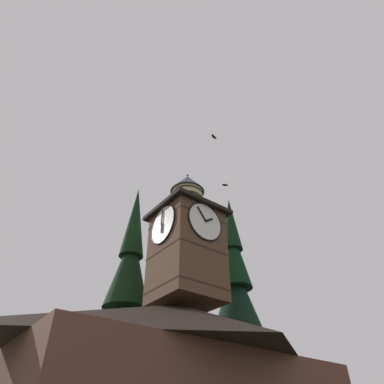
% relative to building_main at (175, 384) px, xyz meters
% --- Properties ---
extents(building_main, '(16.25, 9.99, 8.01)m').
position_rel_building_main_xyz_m(building_main, '(0.00, 0.00, 0.00)').
color(building_main, brown).
rests_on(building_main, ground_plane).
extents(clock_tower, '(4.29, 4.29, 9.42)m').
position_rel_building_main_xyz_m(clock_tower, '(-0.44, 0.28, 7.79)').
color(clock_tower, brown).
rests_on(clock_tower, building_main).
extents(pine_tree_behind, '(5.47, 5.47, 18.46)m').
position_rel_building_main_xyz_m(pine_tree_behind, '(0.83, -4.71, 2.87)').
color(pine_tree_behind, '#473323').
rests_on(pine_tree_behind, ground_plane).
extents(pine_tree_aside, '(5.60, 5.60, 20.02)m').
position_rel_building_main_xyz_m(pine_tree_aside, '(-7.58, -2.99, 3.83)').
color(pine_tree_aside, '#473323').
rests_on(pine_tree_aside, ground_plane).
extents(moon, '(2.28, 2.28, 2.28)m').
position_rel_building_main_xyz_m(moon, '(-16.24, -27.74, 9.56)').
color(moon, silver).
extents(flying_bird_high, '(0.62, 0.32, 0.14)m').
position_rel_building_main_xyz_m(flying_bird_high, '(-3.04, 0.47, 18.53)').
color(flying_bird_high, black).
extents(flying_bird_low, '(0.53, 0.40, 0.16)m').
position_rel_building_main_xyz_m(flying_bird_low, '(-5.86, -1.53, 15.95)').
color(flying_bird_low, black).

